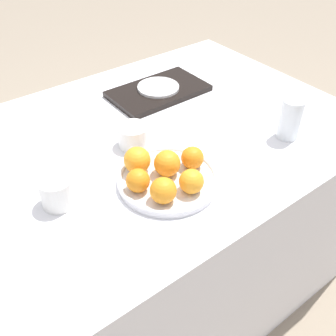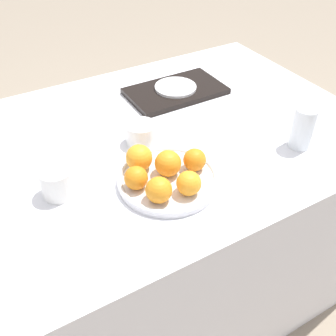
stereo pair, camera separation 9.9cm
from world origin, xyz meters
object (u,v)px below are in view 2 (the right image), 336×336
object	(u,v)px
orange_2	(189,183)
cup_0	(141,134)
fruit_platter	(168,179)
orange_0	(168,163)
orange_1	(159,190)
orange_4	(136,178)
serving_tray	(176,91)
side_plate	(176,87)
orange_5	(195,160)
water_glass	(303,128)
cup_2	(57,182)
orange_3	(139,158)

from	to	relation	value
orange_2	cup_0	world-z (taller)	orange_2
fruit_platter	orange_0	distance (m)	0.04
orange_1	orange_4	world-z (taller)	orange_1
orange_2	serving_tray	distance (m)	0.54
orange_0	orange_4	world-z (taller)	orange_0
orange_1	side_plate	size ratio (longest dim) A/B	0.44
orange_1	side_plate	distance (m)	0.57
orange_0	cup_0	size ratio (longest dim) A/B	0.78
orange_4	orange_5	world-z (taller)	same
orange_5	side_plate	distance (m)	0.45
water_glass	cup_0	distance (m)	0.47
water_glass	cup_2	size ratio (longest dim) A/B	1.49
orange_5	side_plate	size ratio (longest dim) A/B	0.41
water_glass	orange_2	bearing A→B (deg)	-176.41
orange_0	serving_tray	size ratio (longest dim) A/B	0.21
orange_0	orange_4	distance (m)	0.10
water_glass	cup_2	world-z (taller)	water_glass
cup_0	cup_2	world-z (taller)	cup_2
water_glass	cup_0	world-z (taller)	water_glass
orange_3	orange_5	size ratio (longest dim) A/B	1.17
water_glass	side_plate	bearing A→B (deg)	108.72
orange_1	fruit_platter	bearing A→B (deg)	45.12
orange_0	orange_5	size ratio (longest dim) A/B	1.14
orange_5	side_plate	bearing A→B (deg)	65.66
orange_4	orange_3	bearing A→B (deg)	57.29
serving_tray	cup_2	world-z (taller)	cup_2
orange_1	orange_2	world-z (taller)	orange_1
cup_0	serving_tray	bearing A→B (deg)	40.60
water_glass	serving_tray	distance (m)	0.48
side_plate	cup_0	distance (m)	0.32
orange_1	orange_2	bearing A→B (deg)	-10.37
water_glass	cup_2	distance (m)	0.70
orange_4	serving_tray	xyz separation A→B (m)	(0.35, 0.40, -0.04)
side_plate	cup_2	world-z (taller)	cup_2
orange_2	water_glass	world-z (taller)	water_glass
orange_2	serving_tray	world-z (taller)	orange_2
serving_tray	fruit_platter	bearing A→B (deg)	-123.12
fruit_platter	cup_2	distance (m)	0.28
side_plate	orange_1	bearing A→B (deg)	-124.88
orange_5	water_glass	bearing A→B (deg)	-7.91
orange_4	cup_2	bearing A→B (deg)	152.00
side_plate	orange_0	bearing A→B (deg)	-123.24
orange_2	orange_5	world-z (taller)	orange_2
orange_5	cup_0	distance (m)	0.21
orange_1	cup_0	world-z (taller)	orange_1
fruit_platter	side_plate	distance (m)	0.49
fruit_platter	water_glass	size ratio (longest dim) A/B	2.13
fruit_platter	orange_1	world-z (taller)	orange_1
orange_4	cup_2	xyz separation A→B (m)	(-0.17, 0.09, -0.01)
orange_1	serving_tray	bearing A→B (deg)	55.12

